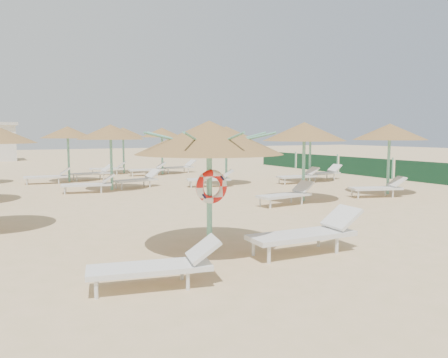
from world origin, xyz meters
TOP-DOWN VIEW (x-y plane):
  - ground at (0.00, 0.00)m, footprint 120.00×120.00m
  - main_palapa at (-0.42, 0.26)m, footprint 2.88×2.88m
  - lounger_main_a at (-2.01, -1.19)m, footprint 2.07×1.02m
  - lounger_main_b at (1.24, -0.76)m, footprint 2.36×0.83m
  - palapa_field at (2.16, 10.20)m, footprint 18.88×16.32m
  - windbreak_fence at (14.00, 9.96)m, footprint 0.08×19.84m

SIDE VIEW (x-z plane):
  - ground at x=0.00m, z-range 0.00..0.00m
  - lounger_main_a at x=-2.01m, z-range -0.02..0.71m
  - lounger_main_b at x=1.24m, z-range -0.02..0.83m
  - windbreak_fence at x=14.00m, z-range -0.05..1.05m
  - main_palapa at x=-0.42m, z-range 0.95..3.53m
  - palapa_field at x=2.16m, z-range 0.94..3.67m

